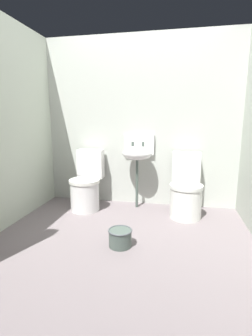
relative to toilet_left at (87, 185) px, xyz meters
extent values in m
cube|color=slate|center=(0.67, -0.90, -0.36)|extent=(3.06, 2.91, 0.08)
cube|color=beige|center=(0.67, 0.40, 0.83)|extent=(3.06, 0.10, 2.31)
cylinder|color=silver|center=(0.00, -0.09, -0.13)|extent=(0.39, 0.39, 0.38)
cylinder|color=silver|center=(0.00, -0.09, 0.08)|extent=(0.42, 0.42, 0.04)
cube|color=silver|center=(-0.01, 0.21, 0.26)|extent=(0.37, 0.19, 0.40)
cylinder|color=silver|center=(1.31, -0.09, -0.13)|extent=(0.38, 0.38, 0.38)
cylinder|color=silver|center=(1.31, -0.09, 0.08)|extent=(0.40, 0.40, 0.04)
cube|color=silver|center=(1.31, 0.21, 0.26)|extent=(0.36, 0.18, 0.40)
cylinder|color=#48554E|center=(0.66, 0.16, 0.01)|extent=(0.04, 0.04, 0.66)
ellipsoid|color=silver|center=(0.66, 0.16, 0.43)|extent=(0.40, 0.32, 0.18)
cube|color=silver|center=(0.66, 0.33, 0.53)|extent=(0.42, 0.04, 0.28)
cylinder|color=#48554E|center=(0.59, 0.22, 0.55)|extent=(0.04, 0.04, 0.06)
cylinder|color=#48554E|center=(0.73, 0.22, 0.55)|extent=(0.04, 0.04, 0.06)
cylinder|color=#48554E|center=(0.68, -0.94, -0.24)|extent=(0.22, 0.22, 0.16)
torus|color=#484E51|center=(0.68, -0.94, -0.16)|extent=(0.24, 0.24, 0.02)
camera|label=1|loc=(1.18, -3.11, 0.89)|focal=26.76mm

